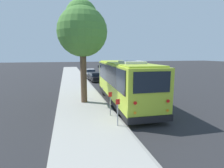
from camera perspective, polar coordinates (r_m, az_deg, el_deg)
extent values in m
plane|color=#28282B|center=(15.14, 4.73, -5.16)|extent=(160.00, 160.00, 0.00)
cube|color=#A3A099|center=(14.34, -10.10, -5.80)|extent=(80.00, 3.59, 0.15)
cube|color=gray|center=(14.59, -2.75, -5.39)|extent=(80.00, 0.14, 0.15)
cube|color=#ADC633|center=(13.91, 4.00, 0.81)|extent=(10.19, 2.94, 2.86)
cube|color=black|center=(14.16, 3.94, -4.36)|extent=(10.24, 3.00, 0.28)
cube|color=black|center=(13.83, 4.03, 3.38)|extent=(9.37, 3.00, 1.37)
cube|color=black|center=(18.73, -0.31, 5.04)|extent=(0.12, 2.21, 1.44)
cube|color=black|center=(9.10, 12.98, 0.54)|extent=(0.12, 2.03, 1.09)
cube|color=black|center=(18.69, -0.31, 7.07)|extent=(0.12, 1.82, 0.22)
cube|color=#ADC633|center=(13.76, 4.07, 6.87)|extent=(9.56, 2.68, 0.10)
cube|color=silver|center=(12.04, 6.50, 7.02)|extent=(1.91, 1.51, 0.20)
cube|color=black|center=(19.00, -0.32, -0.61)|extent=(0.21, 2.55, 0.36)
cube|color=black|center=(9.58, 12.59, -11.27)|extent=(0.21, 2.55, 0.36)
cylinder|color=red|center=(8.90, 7.60, -6.20)|extent=(0.04, 0.18, 0.18)
cylinder|color=orange|center=(9.05, 7.53, -9.34)|extent=(0.04, 0.14, 0.14)
cylinder|color=red|center=(9.65, 17.86, -5.33)|extent=(0.04, 0.18, 0.18)
cylinder|color=orange|center=(9.79, 17.70, -8.25)|extent=(0.04, 0.14, 0.14)
cube|color=white|center=(18.86, -2.87, -0.17)|extent=(0.05, 0.32, 0.18)
cube|color=white|center=(19.21, 2.11, 0.01)|extent=(0.05, 0.32, 0.18)
cube|color=black|center=(18.14, -4.51, 5.73)|extent=(0.06, 0.10, 0.24)
cylinder|color=black|center=(16.74, -2.55, -1.80)|extent=(1.09, 0.35, 1.08)
cylinder|color=slate|center=(16.74, -2.55, -1.80)|extent=(0.50, 0.34, 0.48)
cylinder|color=black|center=(17.25, 4.74, -1.49)|extent=(1.09, 0.35, 1.08)
cylinder|color=slate|center=(17.25, 4.74, -1.49)|extent=(0.50, 0.34, 0.48)
cylinder|color=black|center=(11.22, 2.50, -7.57)|extent=(1.09, 0.35, 1.08)
cylinder|color=slate|center=(11.22, 2.50, -7.57)|extent=(0.50, 0.34, 0.48)
cylinder|color=black|center=(11.96, 12.91, -6.73)|extent=(1.09, 0.35, 1.08)
cylinder|color=slate|center=(11.96, 12.91, -6.73)|extent=(0.50, 0.34, 0.48)
cube|color=black|center=(25.85, -5.47, 2.04)|extent=(4.37, 2.02, 0.61)
cube|color=black|center=(25.68, -5.43, 3.21)|extent=(2.12, 1.61, 0.48)
cube|color=black|center=(25.65, -5.44, 3.74)|extent=(2.04, 1.57, 0.05)
cube|color=black|center=(27.95, -6.53, 2.17)|extent=(0.21, 1.63, 0.20)
cube|color=black|center=(23.82, -4.22, 0.91)|extent=(0.21, 1.63, 0.20)
cylinder|color=black|center=(27.00, -7.73, 1.99)|extent=(0.62, 0.25, 0.61)
cylinder|color=slate|center=(27.00, -7.73, 1.99)|extent=(0.29, 0.24, 0.27)
cylinder|color=black|center=(27.35, -4.59, 2.15)|extent=(0.62, 0.25, 0.61)
cylinder|color=slate|center=(27.35, -4.59, 2.15)|extent=(0.29, 0.24, 0.27)
cylinder|color=black|center=(24.41, -6.45, 1.21)|extent=(0.62, 0.25, 0.61)
cylinder|color=slate|center=(24.41, -6.45, 1.21)|extent=(0.29, 0.24, 0.27)
cylinder|color=black|center=(24.79, -3.00, 1.39)|extent=(0.62, 0.25, 0.61)
cylinder|color=slate|center=(24.79, -3.00, 1.39)|extent=(0.29, 0.24, 0.27)
cube|color=#A8AAAF|center=(31.58, -7.14, 3.41)|extent=(4.58, 1.76, 0.63)
cube|color=black|center=(31.41, -7.13, 4.39)|extent=(2.18, 1.49, 0.48)
cube|color=#A8AAAF|center=(31.39, -7.14, 4.83)|extent=(2.09, 1.45, 0.05)
cube|color=black|center=(33.87, -7.72, 3.46)|extent=(0.11, 1.63, 0.20)
cube|color=black|center=(29.35, -6.47, 2.54)|extent=(0.11, 1.63, 0.20)
cylinder|color=black|center=(32.91, -8.83, 3.35)|extent=(0.64, 0.21, 0.63)
cylinder|color=slate|center=(32.91, -8.83, 3.35)|extent=(0.29, 0.22, 0.29)
cylinder|color=black|center=(33.13, -6.20, 3.45)|extent=(0.64, 0.21, 0.63)
cylinder|color=slate|center=(33.13, -6.20, 3.45)|extent=(0.29, 0.22, 0.29)
cylinder|color=black|center=(30.08, -8.17, 2.79)|extent=(0.64, 0.21, 0.63)
cylinder|color=slate|center=(30.08, -8.17, 2.79)|extent=(0.29, 0.22, 0.29)
cylinder|color=black|center=(30.31, -5.30, 2.89)|extent=(0.64, 0.21, 0.63)
cylinder|color=slate|center=(30.31, -5.30, 2.89)|extent=(0.29, 0.22, 0.29)
cylinder|color=brown|center=(13.65, -9.25, 2.49)|extent=(0.47, 0.47, 4.08)
sphere|color=#4C8438|center=(13.65, -9.65, 16.50)|extent=(3.70, 3.70, 3.70)
sphere|color=#528F3C|center=(14.29, -9.97, 21.06)|extent=(2.40, 2.40, 2.40)
cylinder|color=gray|center=(9.26, 1.87, -10.11)|extent=(0.06, 0.06, 1.16)
cube|color=red|center=(9.04, 1.89, -5.83)|extent=(0.02, 0.22, 0.28)
cylinder|color=gray|center=(10.72, -0.57, -7.25)|extent=(0.06, 0.06, 1.19)
cube|color=red|center=(10.53, -0.58, -3.43)|extent=(0.02, 0.22, 0.28)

